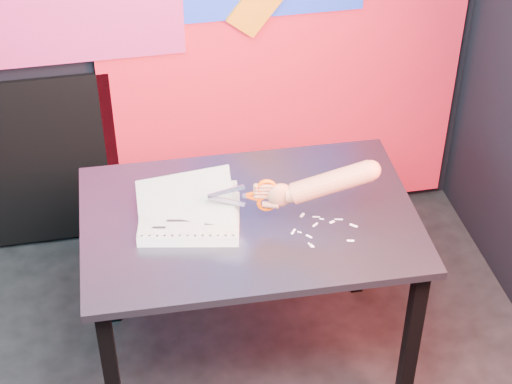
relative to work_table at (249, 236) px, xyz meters
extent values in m
cube|color=red|center=(0.32, 0.89, 0.19)|extent=(1.60, 0.02, 1.60)
cube|color=black|center=(-0.53, -0.32, -0.30)|extent=(0.05, 0.05, 0.72)
cube|color=black|center=(-0.52, 0.34, -0.30)|extent=(0.05, 0.05, 0.72)
cube|color=black|center=(0.52, -0.34, -0.30)|extent=(0.05, 0.05, 0.72)
cube|color=black|center=(0.53, 0.32, -0.30)|extent=(0.05, 0.05, 0.72)
cube|color=#24242D|center=(0.00, 0.00, 0.08)|extent=(1.19, 0.81, 0.03)
cube|color=silver|center=(-0.21, 0.00, 0.11)|extent=(0.38, 0.31, 0.04)
cube|color=white|center=(-0.21, 0.00, 0.13)|extent=(0.38, 0.31, 0.00)
cube|color=white|center=(-0.21, 0.00, 0.14)|extent=(0.36, 0.30, 0.10)
cube|color=white|center=(-0.22, 0.02, 0.16)|extent=(0.33, 0.26, 0.18)
cylinder|color=black|center=(-0.38, -0.08, 0.13)|extent=(0.01, 0.01, 0.00)
cylinder|color=black|center=(-0.35, -0.09, 0.13)|extent=(0.01, 0.01, 0.00)
cylinder|color=black|center=(-0.33, -0.09, 0.13)|extent=(0.01, 0.01, 0.00)
cylinder|color=black|center=(-0.31, -0.10, 0.13)|extent=(0.01, 0.01, 0.00)
cylinder|color=black|center=(-0.28, -0.10, 0.13)|extent=(0.01, 0.01, 0.00)
cylinder|color=black|center=(-0.26, -0.10, 0.13)|extent=(0.01, 0.01, 0.00)
cylinder|color=black|center=(-0.23, -0.11, 0.13)|extent=(0.01, 0.01, 0.00)
cylinder|color=black|center=(-0.21, -0.11, 0.13)|extent=(0.01, 0.01, 0.00)
cylinder|color=black|center=(-0.18, -0.12, 0.13)|extent=(0.01, 0.01, 0.00)
cylinder|color=black|center=(-0.16, -0.12, 0.13)|extent=(0.01, 0.01, 0.00)
cylinder|color=black|center=(-0.13, -0.13, 0.13)|extent=(0.01, 0.01, 0.00)
cylinder|color=black|center=(-0.11, -0.13, 0.13)|extent=(0.01, 0.01, 0.00)
cylinder|color=black|center=(-0.08, -0.14, 0.13)|extent=(0.01, 0.01, 0.00)
cylinder|color=black|center=(-0.34, 0.14, 0.13)|extent=(0.01, 0.01, 0.00)
cylinder|color=black|center=(-0.31, 0.14, 0.13)|extent=(0.01, 0.01, 0.00)
cylinder|color=black|center=(-0.29, 0.13, 0.13)|extent=(0.01, 0.01, 0.00)
cylinder|color=black|center=(-0.26, 0.13, 0.13)|extent=(0.01, 0.01, 0.00)
cylinder|color=black|center=(-0.24, 0.12, 0.13)|extent=(0.01, 0.01, 0.00)
cylinder|color=black|center=(-0.21, 0.12, 0.13)|extent=(0.01, 0.01, 0.00)
cylinder|color=black|center=(-0.19, 0.11, 0.13)|extent=(0.01, 0.01, 0.00)
cylinder|color=black|center=(-0.16, 0.11, 0.13)|extent=(0.01, 0.01, 0.00)
cylinder|color=black|center=(-0.14, 0.10, 0.13)|extent=(0.01, 0.01, 0.00)
cylinder|color=black|center=(-0.11, 0.10, 0.13)|extent=(0.01, 0.01, 0.00)
cylinder|color=black|center=(-0.09, 0.09, 0.13)|extent=(0.01, 0.01, 0.00)
cylinder|color=black|center=(-0.06, 0.09, 0.13)|extent=(0.01, 0.01, 0.00)
cylinder|color=black|center=(-0.04, 0.08, 0.13)|extent=(0.01, 0.01, 0.00)
cube|color=black|center=(-0.28, 0.06, 0.14)|extent=(0.06, 0.02, 0.00)
cube|color=black|center=(-0.19, 0.02, 0.14)|extent=(0.05, 0.02, 0.00)
cube|color=black|center=(-0.25, -0.03, 0.14)|extent=(0.08, 0.03, 0.00)
cube|color=black|center=(-0.15, -0.06, 0.14)|extent=(0.04, 0.02, 0.00)
cube|color=black|center=(-0.32, -0.05, 0.14)|extent=(0.05, 0.02, 0.00)
cube|color=black|center=(-0.15, 0.06, 0.14)|extent=(0.05, 0.02, 0.00)
cube|color=#AEAFD0|center=(-0.08, -0.03, 0.24)|extent=(0.13, 0.02, 0.06)
cube|color=#AEAFD0|center=(-0.08, -0.03, 0.20)|extent=(0.13, 0.02, 0.06)
cylinder|color=#AEAFD0|center=(-0.02, -0.04, 0.22)|extent=(0.02, 0.01, 0.01)
cube|color=#F74700|center=(0.00, -0.05, 0.21)|extent=(0.05, 0.02, 0.02)
cube|color=#F74700|center=(0.00, -0.05, 0.23)|extent=(0.05, 0.02, 0.02)
torus|color=#F74700|center=(0.05, -0.06, 0.25)|extent=(0.07, 0.03, 0.07)
torus|color=#F74700|center=(0.05, -0.06, 0.19)|extent=(0.07, 0.03, 0.07)
ellipsoid|color=#AD7148|center=(0.09, -0.06, 0.22)|extent=(0.09, 0.05, 0.09)
cylinder|color=#AD7148|center=(0.05, -0.06, 0.22)|extent=(0.07, 0.03, 0.02)
cylinder|color=#AD7148|center=(0.05, -0.06, 0.23)|extent=(0.06, 0.03, 0.02)
cylinder|color=#AD7148|center=(0.05, -0.06, 0.25)|extent=(0.06, 0.03, 0.02)
cylinder|color=#AD7148|center=(0.05, -0.06, 0.26)|extent=(0.05, 0.03, 0.02)
cylinder|color=#AD7148|center=(0.06, -0.07, 0.19)|extent=(0.06, 0.04, 0.03)
cylinder|color=#AD7148|center=(0.14, -0.07, 0.23)|extent=(0.06, 0.07, 0.06)
cylinder|color=#AD7148|center=(0.26, -0.09, 0.27)|extent=(0.29, 0.12, 0.16)
sphere|color=#AD7148|center=(0.39, -0.11, 0.32)|extent=(0.07, 0.07, 0.07)
cube|color=silver|center=(0.28, -0.09, 0.09)|extent=(0.02, 0.02, 0.00)
cube|color=silver|center=(0.17, -0.19, 0.09)|extent=(0.01, 0.03, 0.00)
cube|color=silver|center=(0.31, -0.19, 0.09)|extent=(0.03, 0.01, 0.00)
cube|color=silver|center=(0.15, -0.12, 0.09)|extent=(0.02, 0.01, 0.00)
cube|color=silver|center=(0.23, -0.05, 0.09)|extent=(0.03, 0.01, 0.00)
cube|color=silver|center=(0.18, -0.03, 0.09)|extent=(0.02, 0.02, 0.00)
cube|color=silver|center=(0.22, -0.09, 0.09)|extent=(0.02, 0.02, 0.00)
cube|color=silver|center=(0.18, -0.19, 0.09)|extent=(0.01, 0.02, 0.00)
cube|color=silver|center=(0.25, -0.06, 0.09)|extent=(0.02, 0.01, 0.00)
cube|color=silver|center=(0.13, -0.11, 0.09)|extent=(0.02, 0.03, 0.00)
cube|color=silver|center=(0.18, -0.15, 0.09)|extent=(0.02, 0.02, 0.00)
cube|color=silver|center=(0.34, -0.12, 0.09)|extent=(0.03, 0.03, 0.00)
cube|color=silver|center=(0.30, -0.08, 0.09)|extent=(0.03, 0.01, 0.00)
camera|label=1|loc=(-0.42, -2.28, 1.99)|focal=60.00mm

